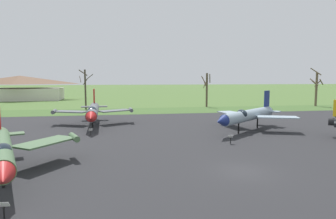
% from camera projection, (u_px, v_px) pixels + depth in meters
% --- Properties ---
extents(ground_plane, '(600.00, 600.00, 0.00)m').
position_uv_depth(ground_plane, '(243.00, 172.00, 21.69)').
color(ground_plane, '#4C6B33').
extents(asphalt_apron, '(97.54, 44.73, 0.05)m').
position_uv_depth(asphalt_apron, '(196.00, 136.00, 34.84)').
color(asphalt_apron, '#28282B').
rests_on(asphalt_apron, ground).
extents(grass_verge_strip, '(157.54, 12.00, 0.06)m').
position_uv_depth(grass_verge_strip, '(161.00, 111.00, 62.64)').
color(grass_verge_strip, '#41612D').
rests_on(grass_verge_strip, ground).
extents(jet_fighter_front_left, '(11.42, 13.72, 4.68)m').
position_uv_depth(jet_fighter_front_left, '(1.00, 149.00, 20.28)').
color(jet_fighter_front_left, '#4C6B47').
rests_on(jet_fighter_front_left, ground).
extents(info_placard_front_left, '(0.54, 0.25, 0.90)m').
position_uv_depth(info_placard_front_left, '(4.00, 208.00, 14.34)').
color(info_placard_front_left, black).
rests_on(info_placard_front_left, ground).
extents(jet_fighter_front_right, '(11.83, 15.54, 5.12)m').
position_uv_depth(jet_fighter_front_right, '(93.00, 111.00, 42.33)').
color(jet_fighter_front_right, '#565B60').
rests_on(jet_fighter_front_right, ground).
extents(info_placard_front_right, '(0.48, 0.28, 0.94)m').
position_uv_depth(info_placard_front_right, '(91.00, 131.00, 35.03)').
color(info_placard_front_right, black).
rests_on(info_placard_front_right, ground).
extents(jet_fighter_rear_center, '(12.52, 11.51, 5.09)m').
position_uv_depth(jet_fighter_rear_center, '(248.00, 115.00, 38.19)').
color(jet_fighter_rear_center, '#8EA3B2').
rests_on(jet_fighter_rear_center, ground).
extents(info_placard_rear_center, '(0.57, 0.38, 1.00)m').
position_uv_depth(info_placard_rear_center, '(231.00, 138.00, 30.71)').
color(info_placard_rear_center, black).
rests_on(info_placard_rear_center, ground).
extents(bare_tree_left_of_center, '(3.09, 3.08, 8.77)m').
position_uv_depth(bare_tree_left_of_center, '(85.00, 87.00, 65.37)').
color(bare_tree_left_of_center, '#42382D').
rests_on(bare_tree_left_of_center, ground).
extents(bare_tree_center, '(2.32, 2.24, 8.07)m').
position_uv_depth(bare_tree_center, '(207.00, 89.00, 70.42)').
color(bare_tree_center, brown).
rests_on(bare_tree_center, ground).
extents(bare_tree_right_of_center, '(3.46, 2.90, 9.42)m').
position_uv_depth(bare_tree_right_of_center, '(316.00, 87.00, 72.08)').
color(bare_tree_right_of_center, brown).
rests_on(bare_tree_right_of_center, ground).
extents(visitor_building, '(26.26, 13.58, 7.69)m').
position_uv_depth(visitor_building, '(20.00, 88.00, 92.91)').
color(visitor_building, beige).
rests_on(visitor_building, ground).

